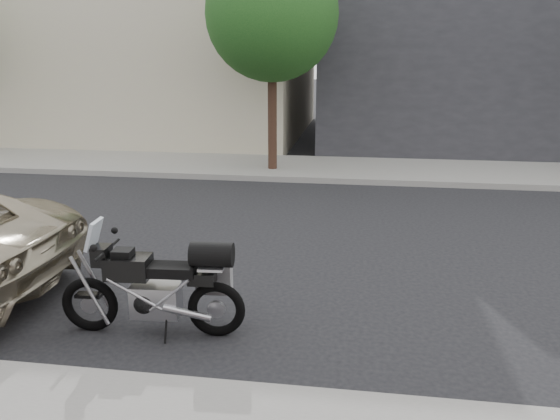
# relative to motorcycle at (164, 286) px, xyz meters

# --- Properties ---
(ground) EXTENTS (120.00, 120.00, 0.00)m
(ground) POSITION_rel_motorcycle_xyz_m (-1.86, -2.92, -0.60)
(ground) COLOR black
(ground) RESTS_ON ground
(far_sidewalk) EXTENTS (44.00, 3.00, 0.15)m
(far_sidewalk) POSITION_rel_motorcycle_xyz_m (-1.86, -9.42, -0.53)
(far_sidewalk) COLOR gray
(far_sidewalk) RESTS_ON ground
(far_building_dark) EXTENTS (16.00, 11.00, 7.00)m
(far_building_dark) POSITION_rel_motorcycle_xyz_m (-8.86, -16.42, 2.90)
(far_building_dark) COLOR #27272C
(far_building_dark) RESTS_ON ground
(far_building_cream) EXTENTS (14.00, 11.00, 8.00)m
(far_building_cream) POSITION_rel_motorcycle_xyz_m (7.14, -16.42, 3.40)
(far_building_cream) COLOR beige
(far_building_cream) RESTS_ON ground
(street_tree_mid) EXTENTS (3.40, 3.40, 5.70)m
(street_tree_mid) POSITION_rel_motorcycle_xyz_m (0.14, -8.92, 3.54)
(street_tree_mid) COLOR #39241A
(street_tree_mid) RESTS_ON far_sidewalk
(motorcycle) EXTENTS (2.21, 0.80, 1.40)m
(motorcycle) POSITION_rel_motorcycle_xyz_m (0.00, 0.00, 0.00)
(motorcycle) COLOR black
(motorcycle) RESTS_ON ground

